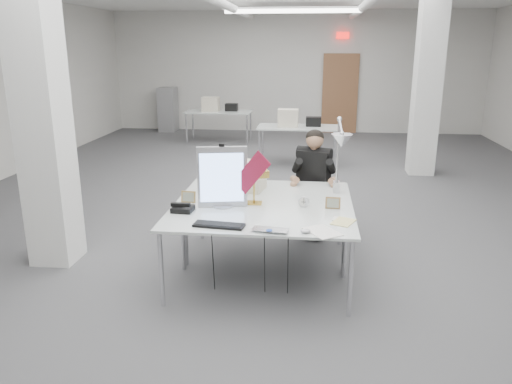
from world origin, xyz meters
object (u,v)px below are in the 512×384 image
(seated_person, at_px, (314,166))
(bankers_lamp, at_px, (254,187))
(laptop, at_px, (269,232))
(beige_monitor, at_px, (248,176))
(desk_main, at_px, (259,219))
(office_chair, at_px, (313,190))
(architect_lamp, at_px, (339,157))
(desk_phone, at_px, (183,209))
(monitor, at_px, (222,177))

(seated_person, distance_m, bankers_lamp, 1.27)
(laptop, xyz_separation_m, beige_monitor, (-0.35, 1.32, 0.15))
(desk_main, distance_m, laptop, 0.42)
(office_chair, height_order, seated_person, seated_person)
(office_chair, height_order, laptop, office_chair)
(architect_lamp, bearing_deg, desk_phone, -174.58)
(office_chair, distance_m, beige_monitor, 1.04)
(monitor, xyz_separation_m, laptop, (0.52, -0.69, -0.29))
(monitor, height_order, laptop, monitor)
(seated_person, relative_size, monitor, 1.46)
(bankers_lamp, distance_m, beige_monitor, 0.52)
(bankers_lamp, xyz_separation_m, desk_phone, (-0.66, -0.32, -0.15))
(monitor, xyz_separation_m, bankers_lamp, (0.30, 0.13, -0.13))
(desk_main, relative_size, architect_lamp, 2.00)
(architect_lamp, bearing_deg, office_chair, 89.40)
(desk_main, height_order, desk_phone, desk_phone)
(seated_person, xyz_separation_m, desk_phone, (-1.26, -1.44, -0.12))
(architect_lamp, bearing_deg, beige_monitor, 150.34)
(office_chair, bearing_deg, monitor, -106.06)
(seated_person, relative_size, desk_phone, 4.49)
(office_chair, distance_m, monitor, 1.65)
(seated_person, relative_size, laptop, 2.83)
(beige_monitor, bearing_deg, monitor, -93.85)
(seated_person, xyz_separation_m, monitor, (-0.90, -1.24, 0.16))
(beige_monitor, bearing_deg, desk_main, -65.10)
(office_chair, distance_m, architect_lamp, 1.13)
(monitor, relative_size, desk_phone, 3.07)
(desk_phone, bearing_deg, office_chair, 53.85)
(seated_person, bearing_deg, laptop, -82.21)
(monitor, xyz_separation_m, architect_lamp, (1.15, 0.39, 0.15))
(seated_person, xyz_separation_m, bankers_lamp, (-0.60, -1.12, 0.03))
(office_chair, bearing_deg, desk_main, -88.97)
(office_chair, height_order, desk_phone, office_chair)
(desk_main, height_order, monitor, monitor)
(bankers_lamp, height_order, desk_phone, bankers_lamp)
(desk_main, height_order, beige_monitor, beige_monitor)
(seated_person, xyz_separation_m, beige_monitor, (-0.72, -0.61, 0.01))
(desk_main, bearing_deg, desk_phone, 172.35)
(office_chair, bearing_deg, architect_lamp, -55.98)
(monitor, height_order, beige_monitor, monitor)
(desk_main, distance_m, monitor, 0.58)
(monitor, distance_m, architect_lamp, 1.22)
(office_chair, bearing_deg, laptop, -81.94)
(seated_person, bearing_deg, desk_phone, -112.41)
(desk_phone, bearing_deg, desk_main, -3.54)
(desk_main, height_order, bankers_lamp, bankers_lamp)
(seated_person, height_order, desk_phone, seated_person)
(monitor, bearing_deg, architect_lamp, 8.04)
(desk_main, relative_size, bankers_lamp, 5.08)
(desk_phone, bearing_deg, laptop, -25.34)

